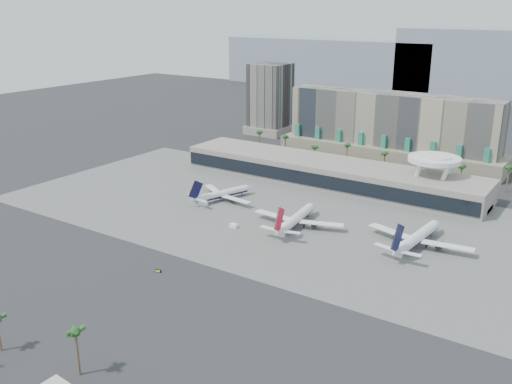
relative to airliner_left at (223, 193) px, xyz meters
The scene contains 14 objects.
ground 62.49m from the airliner_left, 60.91° to the right, with size 900.00×900.00×0.00m, color #232326.
apron_pad 30.52m from the airliner_left, ahead, with size 260.00×130.00×0.06m, color #5B5B59.
hotel 127.21m from the airliner_left, 71.40° to the left, with size 140.00×30.00×42.00m.
office_tower 160.40m from the airliner_left, 113.96° to the left, with size 30.00×30.00×52.00m.
terminal 63.17m from the airliner_left, 61.25° to the left, with size 170.00×32.50×14.50m.
saucer_structure 106.26m from the airliner_left, 35.77° to the left, with size 26.00×26.00×21.89m.
palm_row 98.14m from the airliner_left, 67.57° to the left, with size 157.80×2.80×13.10m.
airliner_left is the anchor object (origin of this frame).
airliner_centre 49.79m from the airliner_left, 13.04° to the right, with size 42.04×43.49×15.04m.
airliner_right 100.04m from the airliner_left, ahead, with size 44.71×46.18×15.94m.
service_vehicle_a 13.08m from the airliner_left, 102.98° to the right, with size 4.36×2.13×2.13m, color white.
service_vehicle_b 38.22m from the airliner_left, 46.31° to the right, with size 3.35×1.91×1.72m, color white.
taxiway_sign 84.00m from the airliner_left, 69.63° to the right, with size 2.33×1.05×1.07m.
near_palm_b 145.64m from the airliner_left, 68.25° to the right, with size 6.00×6.00×14.28m.
Camera 1 is at (133.28, -161.05, 92.72)m, focal length 40.00 mm.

